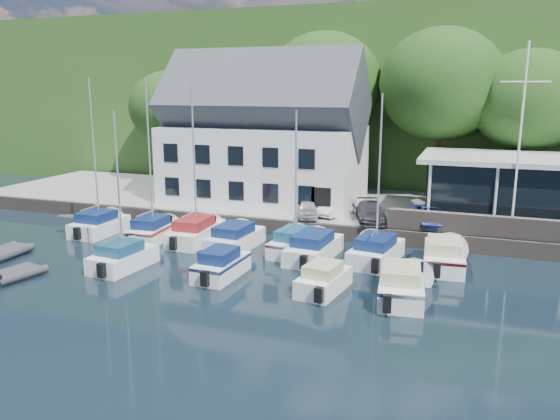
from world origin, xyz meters
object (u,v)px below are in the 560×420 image
(boat_r1_0, at_px, (95,162))
(boat_r1_3, at_px, (236,236))
(boat_r2_4, at_px, (402,281))
(dinghy_0, at_px, (5,251))
(flagpole, at_px, (520,141))
(car_dgrey, at_px, (371,212))
(boat_r1_6, at_px, (379,177))
(harbor_building, at_px, (264,142))
(boat_r1_2, at_px, (194,165))
(boat_r1_7, at_px, (444,253))
(boat_r2_1, at_px, (118,183))
(car_white, at_px, (336,207))
(boat_r1_5, at_px, (314,245))
(boat_r2_3, at_px, (324,277))
(boat_r1_4, at_px, (296,175))
(dinghy_1, at_px, (14,273))
(boat_r1_1, at_px, (150,167))
(car_blue, at_px, (430,215))
(club_pavilion, at_px, (529,189))
(boat_r2_2, at_px, (221,262))
(car_silver, at_px, (308,208))

(boat_r1_0, distance_m, boat_r1_3, 10.40)
(boat_r2_4, height_order, dinghy_0, boat_r2_4)
(flagpole, xyz_separation_m, boat_r1_0, (-24.88, -4.96, -1.70))
(car_dgrey, xyz_separation_m, boat_r1_6, (1.28, -5.08, 3.10))
(boat_r1_0, xyz_separation_m, boat_r1_6, (17.92, 0.20, 0.01))
(harbor_building, xyz_separation_m, boat_r1_2, (-1.14, -8.67, -0.58))
(boat_r1_3, bearing_deg, boat_r1_7, 7.46)
(flagpole, height_order, boat_r1_0, flagpole)
(boat_r1_0, height_order, boat_r2_1, boat_r1_0)
(boat_r1_2, relative_size, dinghy_0, 3.30)
(car_white, relative_size, boat_r2_1, 0.39)
(boat_r1_6, distance_m, boat_r2_4, 6.48)
(boat_r1_5, relative_size, boat_r2_4, 1.09)
(boat_r1_6, distance_m, boat_r2_3, 6.70)
(flagpole, height_order, boat_r2_4, flagpole)
(car_white, relative_size, boat_r1_4, 0.39)
(boat_r1_2, xyz_separation_m, dinghy_1, (-5.31, -9.05, -4.45))
(boat_r1_0, bearing_deg, boat_r1_7, 2.57)
(dinghy_0, bearing_deg, boat_r1_4, 21.01)
(car_dgrey, bearing_deg, boat_r1_5, -127.03)
(boat_r1_1, bearing_deg, car_blue, 15.28)
(boat_r1_1, bearing_deg, flagpole, 9.34)
(boat_r1_4, xyz_separation_m, dinghy_1, (-11.79, -8.89, -4.22))
(club_pavilion, relative_size, boat_r2_1, 1.45)
(boat_r2_4, bearing_deg, boat_r1_2, 152.24)
(harbor_building, bearing_deg, dinghy_0, -122.96)
(boat_r1_4, distance_m, boat_r2_2, 6.73)
(harbor_building, relative_size, car_blue, 3.95)
(flagpole, xyz_separation_m, boat_r1_5, (-10.33, -5.25, -5.62))
(harbor_building, xyz_separation_m, boat_r1_3, (1.71, -9.12, -4.60))
(car_silver, bearing_deg, boat_r2_4, -69.61)
(boat_r1_1, distance_m, dinghy_0, 9.35)
(boat_r1_4, bearing_deg, flagpole, 27.50)
(car_blue, bearing_deg, dinghy_0, -169.29)
(flagpole, xyz_separation_m, boat_r1_4, (-11.62, -4.61, -1.85))
(boat_r1_2, bearing_deg, boat_r1_6, -3.57)
(car_dgrey, height_order, boat_r1_3, car_dgrey)
(boat_r1_0, relative_size, boat_r2_4, 1.52)
(harbor_building, bearing_deg, boat_r2_1, -99.15)
(club_pavilion, xyz_separation_m, boat_r2_3, (-9.53, -13.63, -2.34))
(car_blue, distance_m, boat_r1_2, 14.75)
(boat_r1_5, xyz_separation_m, boat_r2_1, (-8.97, -5.02, 3.78))
(harbor_building, bearing_deg, dinghy_1, -110.00)
(car_white, relative_size, boat_r2_2, 0.69)
(car_dgrey, xyz_separation_m, boat_r1_0, (-16.64, -5.28, 3.08))
(boat_r1_7, height_order, boat_r2_4, boat_r2_4)
(dinghy_0, bearing_deg, boat_r1_5, 17.43)
(car_blue, xyz_separation_m, boat_r1_3, (-10.61, -5.61, -0.87))
(boat_r1_3, relative_size, boat_r2_2, 1.22)
(car_blue, height_order, boat_r1_3, car_blue)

